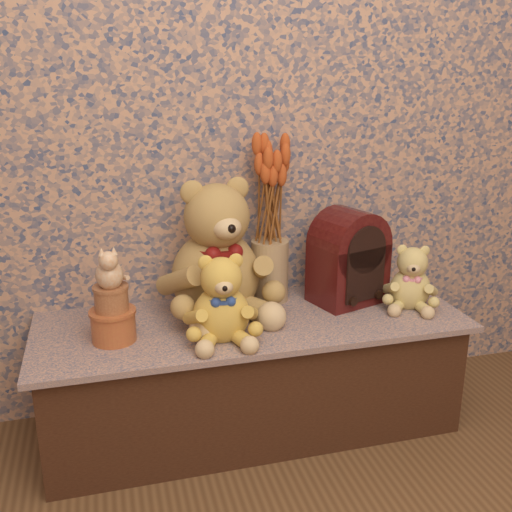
{
  "coord_description": "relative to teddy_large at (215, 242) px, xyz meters",
  "views": [
    {
      "loc": [
        -0.46,
        -0.53,
        1.23
      ],
      "look_at": [
        0.0,
        1.2,
        0.65
      ],
      "focal_mm": 41.39,
      "sensor_mm": 36.0,
      "label": 1
    }
  ],
  "objects": [
    {
      "name": "biscuit_tin_lower",
      "position": [
        -0.35,
        -0.15,
        -0.2
      ],
      "size": [
        0.15,
        0.15,
        0.1
      ],
      "primitive_type": "cylinder",
      "rotation": [
        0.0,
        0.0,
        0.13
      ],
      "color": "#CA853B",
      "rests_on": "display_shelf"
    },
    {
      "name": "ceramic_vase",
      "position": [
        0.21,
        0.06,
        -0.14
      ],
      "size": [
        0.17,
        0.17,
        0.22
      ],
      "primitive_type": "cylinder",
      "rotation": [
        0.0,
        0.0,
        0.34
      ],
      "color": "tan",
      "rests_on": "display_shelf"
    },
    {
      "name": "teddy_large",
      "position": [
        0.0,
        0.0,
        0.0
      ],
      "size": [
        0.47,
        0.53,
        0.5
      ],
      "primitive_type": null,
      "rotation": [
        0.0,
        0.0,
        0.16
      ],
      "color": "olive",
      "rests_on": "display_shelf"
    },
    {
      "name": "teddy_medium",
      "position": [
        -0.03,
        -0.21,
        -0.1
      ],
      "size": [
        0.25,
        0.3,
        0.3
      ],
      "primitive_type": null,
      "rotation": [
        0.0,
        0.0,
        -0.07
      ],
      "color": "gold",
      "rests_on": "display_shelf"
    },
    {
      "name": "cat_figurine",
      "position": [
        -0.35,
        -0.15,
        -0.01
      ],
      "size": [
        0.1,
        0.11,
        0.14
      ],
      "primitive_type": null,
      "rotation": [
        0.0,
        0.0,
        0.01
      ],
      "color": "silver",
      "rests_on": "biscuit_tin_upper"
    },
    {
      "name": "teddy_small",
      "position": [
        0.67,
        -0.13,
        -0.13
      ],
      "size": [
        0.27,
        0.29,
        0.25
      ],
      "primitive_type": null,
      "rotation": [
        0.0,
        0.0,
        -0.44
      ],
      "color": "tan",
      "rests_on": "display_shelf"
    },
    {
      "name": "dried_stalks",
      "position": [
        0.21,
        0.06,
        0.19
      ],
      "size": [
        0.25,
        0.25,
        0.43
      ],
      "primitive_type": null,
      "rotation": [
        0.0,
        0.0,
        -0.09
      ],
      "color": "#BB4A1E",
      "rests_on": "ceramic_vase"
    },
    {
      "name": "cathedral_radio",
      "position": [
        0.48,
        -0.03,
        -0.08
      ],
      "size": [
        0.29,
        0.24,
        0.34
      ],
      "primitive_type": null,
      "rotation": [
        0.0,
        0.0,
        0.3
      ],
      "color": "#3D0B0C",
      "rests_on": "display_shelf"
    },
    {
      "name": "display_shelf",
      "position": [
        0.1,
        -0.1,
        -0.46
      ],
      "size": [
        1.44,
        0.52,
        0.41
      ],
      "primitive_type": "cube",
      "color": "#34456B",
      "rests_on": "ground"
    },
    {
      "name": "biscuit_tin_upper",
      "position": [
        -0.35,
        -0.15,
        -0.11
      ],
      "size": [
        0.1,
        0.1,
        0.08
      ],
      "primitive_type": "cylinder",
      "rotation": [
        0.0,
        0.0,
        -0.0
      ],
      "color": "tan",
      "rests_on": "biscuit_tin_lower"
    }
  ]
}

